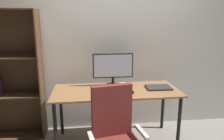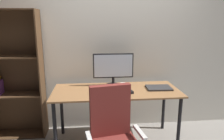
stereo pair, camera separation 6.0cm
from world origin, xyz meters
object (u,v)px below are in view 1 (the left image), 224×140
at_px(laptop, 158,87).
at_px(monitor, 113,67).
at_px(coffee_mug, 124,87).
at_px(mouse, 130,92).
at_px(keyboard, 114,94).
at_px(desk, 116,96).
at_px(bookshelf, 11,77).

bearing_deg(laptop, monitor, 163.77).
bearing_deg(coffee_mug, mouse, -54.02).
height_order(monitor, laptop, monitor).
xyz_separation_m(keyboard, laptop, (0.61, 0.16, 0.00)).
distance_m(mouse, coffee_mug, 0.12).
bearing_deg(monitor, keyboard, -94.81).
bearing_deg(mouse, desk, 127.13).
bearing_deg(laptop, keyboard, -162.87).
relative_size(monitor, laptop, 1.71).
xyz_separation_m(mouse, bookshelf, (-1.56, 0.47, 0.11)).
bearing_deg(keyboard, coffee_mug, 39.60).
height_order(mouse, laptop, mouse).
distance_m(monitor, coffee_mug, 0.33).
relative_size(mouse, laptop, 0.30).
distance_m(laptop, bookshelf, 2.00).
xyz_separation_m(monitor, bookshelf, (-1.38, 0.14, -0.13)).
relative_size(desk, monitor, 2.97).
bearing_deg(desk, coffee_mug, -21.74).
relative_size(monitor, bookshelf, 0.31).
distance_m(keyboard, laptop, 0.63).
height_order(keyboard, bookshelf, bookshelf).
height_order(laptop, bookshelf, bookshelf).
height_order(monitor, mouse, monitor).
distance_m(monitor, keyboard, 0.44).
distance_m(coffee_mug, laptop, 0.48).
bearing_deg(bookshelf, mouse, -16.84).
bearing_deg(laptop, bookshelf, 172.68).
relative_size(keyboard, laptop, 0.91).
distance_m(monitor, laptop, 0.66).
height_order(desk, mouse, mouse).
distance_m(desk, monitor, 0.39).
distance_m(keyboard, mouse, 0.21).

